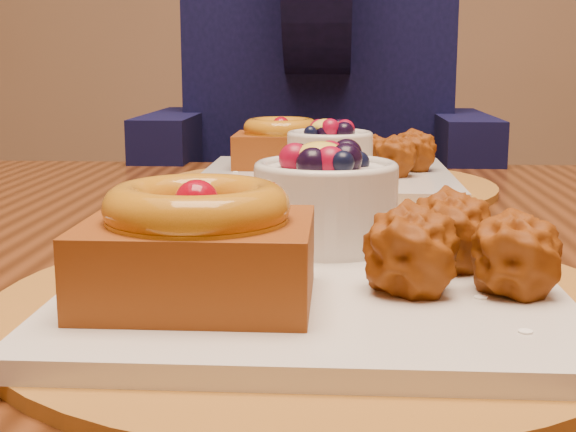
{
  "coord_description": "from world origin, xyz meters",
  "views": [
    {
      "loc": [
        0.02,
        -0.63,
        0.9
      ],
      "look_at": [
        -0.01,
        -0.12,
        0.8
      ],
      "focal_mm": 50.0,
      "sensor_mm": 36.0,
      "label": 1
    }
  ],
  "objects_px": {
    "chair_far": "(319,253)",
    "place_setting_near": "(308,260)",
    "dining_table": "(321,316)",
    "diner": "(319,56)",
    "place_setting_far": "(324,169)"
  },
  "relations": [
    {
      "from": "chair_far",
      "to": "place_setting_near",
      "type": "bearing_deg",
      "value": -91.59
    },
    {
      "from": "dining_table",
      "to": "place_setting_near",
      "type": "xyz_separation_m",
      "value": [
        -0.0,
        -0.21,
        0.11
      ]
    },
    {
      "from": "place_setting_near",
      "to": "chair_far",
      "type": "height_order",
      "value": "chair_far"
    },
    {
      "from": "diner",
      "to": "chair_far",
      "type": "bearing_deg",
      "value": 92.82
    },
    {
      "from": "place_setting_far",
      "to": "dining_table",
      "type": "bearing_deg",
      "value": -89.29
    },
    {
      "from": "place_setting_near",
      "to": "diner",
      "type": "bearing_deg",
      "value": 91.02
    },
    {
      "from": "diner",
      "to": "place_setting_far",
      "type": "bearing_deg",
      "value": -85.95
    },
    {
      "from": "dining_table",
      "to": "place_setting_near",
      "type": "distance_m",
      "value": 0.24
    },
    {
      "from": "chair_far",
      "to": "diner",
      "type": "distance_m",
      "value": 0.39
    },
    {
      "from": "place_setting_near",
      "to": "place_setting_far",
      "type": "bearing_deg",
      "value": 89.88
    },
    {
      "from": "dining_table",
      "to": "place_setting_far",
      "type": "bearing_deg",
      "value": 90.71
    },
    {
      "from": "chair_far",
      "to": "diner",
      "type": "height_order",
      "value": "diner"
    },
    {
      "from": "place_setting_far",
      "to": "place_setting_near",
      "type": "bearing_deg",
      "value": -90.12
    },
    {
      "from": "chair_far",
      "to": "diner",
      "type": "relative_size",
      "value": 1.14
    },
    {
      "from": "place_setting_near",
      "to": "place_setting_far",
      "type": "relative_size",
      "value": 1.0
    }
  ]
}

